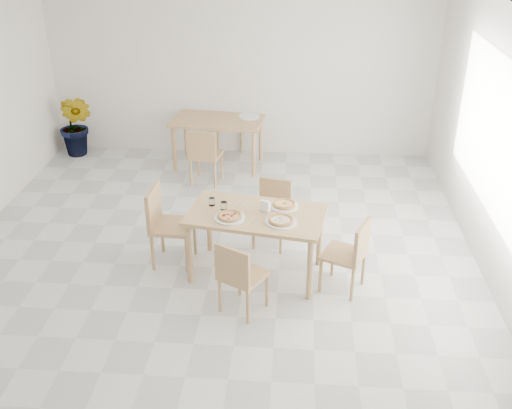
# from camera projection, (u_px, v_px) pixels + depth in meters

# --- Properties ---
(room) EXTENTS (7.28, 7.00, 7.00)m
(room) POSITION_uv_depth(u_px,v_px,m) (499.00, 140.00, 6.15)
(room) COLOR silver
(room) RESTS_ON ground
(main_table) EXTENTS (1.55, 1.05, 0.75)m
(main_table) POSITION_uv_depth(u_px,v_px,m) (256.00, 220.00, 6.36)
(main_table) COLOR tan
(main_table) RESTS_ON ground
(chair_south) EXTENTS (0.54, 0.54, 0.80)m
(chair_south) POSITION_uv_depth(u_px,v_px,m) (239.00, 274.00, 5.81)
(chair_south) COLOR tan
(chair_south) RESTS_ON ground
(chair_north) EXTENTS (0.47, 0.47, 0.79)m
(chair_north) POSITION_uv_depth(u_px,v_px,m) (273.00, 208.00, 7.07)
(chair_north) COLOR tan
(chair_north) RESTS_ON ground
(chair_west) EXTENTS (0.48, 0.48, 0.92)m
(chair_west) POSITION_uv_depth(u_px,v_px,m) (165.00, 220.00, 6.64)
(chair_west) COLOR tan
(chair_west) RESTS_ON ground
(chair_east) EXTENTS (0.54, 0.54, 0.82)m
(chair_east) POSITION_uv_depth(u_px,v_px,m) (351.00, 251.00, 6.16)
(chair_east) COLOR tan
(chair_east) RESTS_ON ground
(plate_margherita) EXTENTS (0.31, 0.31, 0.02)m
(plate_margherita) POSITION_uv_depth(u_px,v_px,m) (284.00, 206.00, 6.45)
(plate_margherita) COLOR white
(plate_margherita) RESTS_ON main_table
(plate_mushroom) EXTENTS (0.32, 0.32, 0.02)m
(plate_mushroom) POSITION_uv_depth(u_px,v_px,m) (281.00, 222.00, 6.13)
(plate_mushroom) COLOR white
(plate_mushroom) RESTS_ON main_table
(plate_pepperoni) EXTENTS (0.32, 0.32, 0.02)m
(plate_pepperoni) POSITION_uv_depth(u_px,v_px,m) (230.00, 218.00, 6.21)
(plate_pepperoni) COLOR white
(plate_pepperoni) RESTS_ON main_table
(pizza_margherita) EXTENTS (0.28, 0.28, 0.03)m
(pizza_margherita) POSITION_uv_depth(u_px,v_px,m) (284.00, 204.00, 6.44)
(pizza_margherita) COLOR tan
(pizza_margherita) RESTS_ON plate_margherita
(pizza_mushroom) EXTENTS (0.29, 0.29, 0.03)m
(pizza_mushroom) POSITION_uv_depth(u_px,v_px,m) (281.00, 220.00, 6.12)
(pizza_mushroom) COLOR tan
(pizza_mushroom) RESTS_ON plate_mushroom
(pizza_pepperoni) EXTENTS (0.27, 0.27, 0.03)m
(pizza_pepperoni) POSITION_uv_depth(u_px,v_px,m) (230.00, 216.00, 6.20)
(pizza_pepperoni) COLOR tan
(pizza_pepperoni) RESTS_ON plate_pepperoni
(tumbler_a) EXTENTS (0.07, 0.07, 0.09)m
(tumbler_a) POSITION_uv_depth(u_px,v_px,m) (224.00, 206.00, 6.37)
(tumbler_a) COLOR white
(tumbler_a) RESTS_ON main_table
(tumbler_b) EXTENTS (0.07, 0.07, 0.09)m
(tumbler_b) POSITION_uv_depth(u_px,v_px,m) (212.00, 202.00, 6.47)
(tumbler_b) COLOR white
(tumbler_b) RESTS_ON main_table
(napkin_holder) EXTENTS (0.13, 0.10, 0.13)m
(napkin_holder) POSITION_uv_depth(u_px,v_px,m) (265.00, 206.00, 6.33)
(napkin_holder) COLOR silver
(napkin_holder) RESTS_ON main_table
(fork_a) EXTENTS (0.08, 0.16, 0.01)m
(fork_a) POSITION_uv_depth(u_px,v_px,m) (256.00, 221.00, 6.17)
(fork_a) COLOR silver
(fork_a) RESTS_ON main_table
(fork_b) EXTENTS (0.13, 0.17, 0.01)m
(fork_b) POSITION_uv_depth(u_px,v_px,m) (243.00, 204.00, 6.51)
(fork_b) COLOR silver
(fork_b) RESTS_ON main_table
(second_table) EXTENTS (1.43, 0.91, 0.75)m
(second_table) POSITION_uv_depth(u_px,v_px,m) (218.00, 125.00, 9.05)
(second_table) COLOR tan
(second_table) RESTS_ON ground
(chair_back_s) EXTENTS (0.48, 0.48, 0.85)m
(chair_back_s) POSITION_uv_depth(u_px,v_px,m) (204.00, 153.00, 8.50)
(chair_back_s) COLOR tan
(chair_back_s) RESTS_ON ground
(chair_back_n) EXTENTS (0.48, 0.48, 0.89)m
(chair_back_n) POSITION_uv_depth(u_px,v_px,m) (229.00, 117.00, 9.82)
(chair_back_n) COLOR tan
(chair_back_n) RESTS_ON ground
(plate_empty) EXTENTS (0.31, 0.31, 0.02)m
(plate_empty) POSITION_uv_depth(u_px,v_px,m) (249.00, 117.00, 9.10)
(plate_empty) COLOR white
(plate_empty) RESTS_ON second_table
(potted_plant) EXTENTS (0.67, 0.60, 1.01)m
(potted_plant) POSITION_uv_depth(u_px,v_px,m) (76.00, 126.00, 9.49)
(potted_plant) COLOR #1C5F23
(potted_plant) RESTS_ON ground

